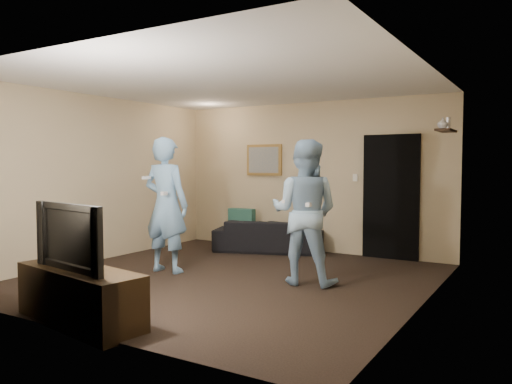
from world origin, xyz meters
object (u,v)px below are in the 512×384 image
Objects in this scene: tv_console at (80,297)px; wii_player_right at (305,212)px; television at (79,236)px; wii_player_left at (166,205)px; sofa at (269,236)px.

tv_console is 0.84× the size of wii_player_right.
television is 0.58× the size of wii_player_left.
wii_player_left is at bearing 119.30° from tv_console.
wii_player_right is at bearing 10.99° from wii_player_left.
television is (0.34, -4.34, 0.57)m from sofa.
wii_player_right is (1.53, -1.80, 0.64)m from sofa.
wii_player_right is at bearing 111.24° from sofa.
television is 2.30m from wii_player_left.
television is (0.00, 0.00, 0.59)m from tv_console.
wii_player_left is (-0.78, 2.16, 0.70)m from tv_console.
sofa is 0.99× the size of wii_player_left.
tv_console is (0.34, -4.34, -0.02)m from sofa.
wii_player_right reaches higher than television.
tv_console is 1.39× the size of television.
wii_player_right is (1.19, 2.54, 0.67)m from tv_console.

